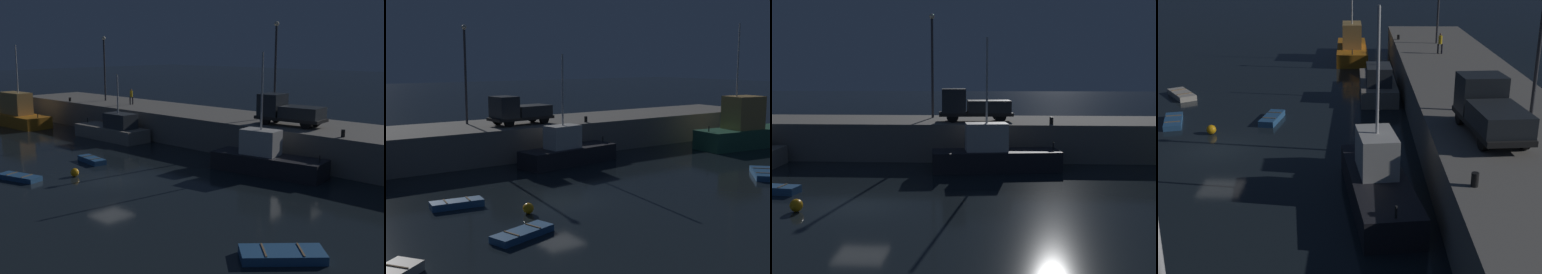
# 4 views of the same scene
# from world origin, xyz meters

# --- Properties ---
(ground_plane) EXTENTS (320.00, 320.00, 0.00)m
(ground_plane) POSITION_xyz_m (0.00, 0.00, 0.00)
(ground_plane) COLOR black
(pier_quay) EXTENTS (66.66, 8.10, 2.76)m
(pier_quay) POSITION_xyz_m (0.00, 15.60, 1.38)
(pier_quay) COLOR gray
(pier_quay) RESTS_ON ground
(fishing_trawler_red) EXTENTS (8.67, 3.61, 8.72)m
(fishing_trawler_red) POSITION_xyz_m (6.56, 9.06, 1.03)
(fishing_trawler_red) COLOR #232328
(fishing_trawler_red) RESTS_ON ground
(fishing_boat_blue) EXTENTS (8.56, 2.89, 6.40)m
(fishing_boat_blue) POSITION_xyz_m (-12.23, 9.67, 0.94)
(fishing_boat_blue) COLOR gray
(fishing_boat_blue) RESTS_ON ground
(fishing_boat_orange) EXTENTS (11.47, 3.39, 9.23)m
(fishing_boat_orange) POSITION_xyz_m (-27.90, 7.37, 1.27)
(fishing_boat_orange) COLOR orange
(fishing_boat_orange) RESTS_ON ground
(dinghy_orange_near) EXTENTS (3.51, 3.03, 0.45)m
(dinghy_orange_near) POSITION_xyz_m (-11.56, -5.88, 0.21)
(dinghy_orange_near) COLOR beige
(dinghy_orange_near) RESTS_ON ground
(dinghy_red_small) EXTENTS (3.41, 1.96, 0.38)m
(dinghy_red_small) POSITION_xyz_m (-4.74, -4.21, 0.17)
(dinghy_red_small) COLOR #2D6099
(dinghy_red_small) RESTS_ON ground
(rowboat_blue_far) EXTENTS (3.06, 1.40, 0.45)m
(rowboat_blue_far) POSITION_xyz_m (-5.43, 2.30, 0.20)
(rowboat_blue_far) COLOR #2D6099
(rowboat_blue_far) RESTS_ON ground
(mooring_buoy_mid) EXTENTS (0.60, 0.60, 0.60)m
(mooring_buoy_mid) POSITION_xyz_m (-2.69, -1.08, 0.30)
(mooring_buoy_mid) COLOR orange
(mooring_buoy_mid) RESTS_ON ground
(utility_truck) EXTENTS (5.77, 2.64, 2.50)m
(utility_truck) POSITION_xyz_m (4.90, 14.21, 3.96)
(utility_truck) COLOR black
(utility_truck) RESTS_ON pier_quay
(dockworker) EXTENTS (0.38, 0.45, 1.73)m
(dockworker) POSITION_xyz_m (-15.78, 14.98, 3.74)
(dockworker) COLOR black
(dockworker) RESTS_ON pier_quay
(bollard_west) EXTENTS (0.28, 0.28, 0.53)m
(bollard_west) POSITION_xyz_m (10.74, 12.39, 3.02)
(bollard_west) COLOR black
(bollard_west) RESTS_ON pier_quay
(bollard_central) EXTENTS (0.28, 0.28, 0.45)m
(bollard_central) POSITION_xyz_m (-23.42, 12.04, 2.98)
(bollard_central) COLOR black
(bollard_central) RESTS_ON pier_quay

